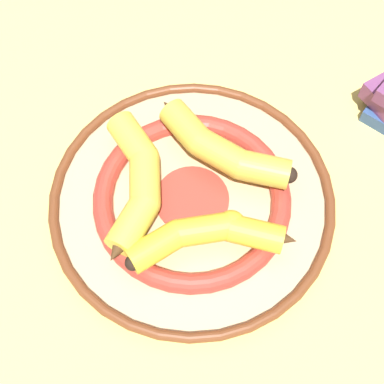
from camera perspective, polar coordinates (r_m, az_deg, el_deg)
name	(u,v)px	position (r m, az deg, el deg)	size (l,w,h in m)	color
ground_plane	(167,217)	(0.68, -2.63, -2.68)	(2.80, 2.80, 0.00)	#E5CC6B
decorative_bowl	(192,200)	(0.67, 0.00, -0.86)	(0.36, 0.36, 0.04)	tan
banana_a	(137,183)	(0.64, -5.90, 0.95)	(0.11, 0.19, 0.04)	yellow
banana_b	(220,148)	(0.66, 2.95, 4.72)	(0.20, 0.08, 0.04)	gold
banana_c	(208,235)	(0.61, 1.76, -4.64)	(0.18, 0.12, 0.03)	yellow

